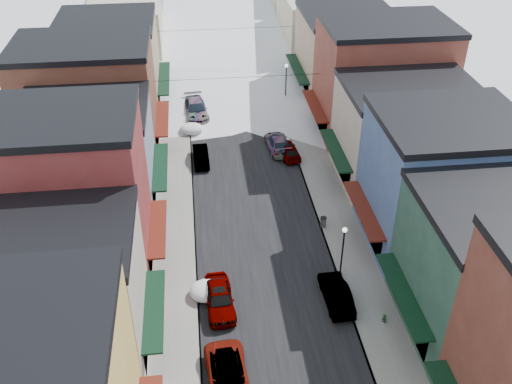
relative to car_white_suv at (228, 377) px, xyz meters
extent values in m
cube|color=black|center=(3.50, 50.92, -0.71)|extent=(10.00, 160.00, 0.01)
cube|color=gray|center=(-3.10, 50.92, -0.64)|extent=(3.20, 160.00, 0.15)
cube|color=gray|center=(10.10, 50.92, -0.64)|extent=(3.20, 160.00, 0.15)
cube|color=slate|center=(-1.55, 50.92, -0.64)|extent=(0.10, 160.00, 0.15)
cube|color=slate|center=(8.55, 50.92, -0.64)|extent=(0.10, 160.00, 0.15)
cube|color=#BFAE9A|center=(-9.70, 3.42, 3.78)|extent=(10.00, 8.00, 9.00)
cube|color=black|center=(-9.70, 3.42, 8.53)|extent=(10.20, 8.20, 0.50)
cube|color=black|center=(-4.10, 3.42, 2.48)|extent=(1.20, 6.80, 0.15)
cube|color=maroon|center=(-10.20, 11.42, 5.28)|extent=(11.00, 8.00, 12.00)
cube|color=black|center=(-10.20, 11.42, 11.53)|extent=(11.20, 8.20, 0.50)
cube|color=#5B1A0F|center=(-4.10, 11.42, 2.48)|extent=(1.20, 6.80, 0.15)
cube|color=#7989A2|center=(-9.70, 19.92, 3.53)|extent=(10.00, 9.00, 8.50)
cube|color=black|center=(-9.70, 19.92, 8.03)|extent=(10.20, 9.20, 0.50)
cube|color=black|center=(-4.10, 19.92, 2.48)|extent=(1.20, 7.65, 0.15)
cube|color=brown|center=(-10.70, 28.92, 4.53)|extent=(12.00, 9.00, 10.50)
cube|color=black|center=(-10.70, 28.92, 10.03)|extent=(12.20, 9.20, 0.50)
cube|color=#5B1A0F|center=(-4.10, 28.92, 2.48)|extent=(1.20, 7.65, 0.15)
cube|color=#9D8767|center=(-9.70, 38.92, 4.03)|extent=(10.00, 11.00, 9.50)
cube|color=black|center=(-9.70, 38.92, 9.03)|extent=(10.20, 11.20, 0.50)
cube|color=black|center=(-4.10, 38.92, 2.48)|extent=(1.20, 9.35, 0.15)
cube|color=#214637|center=(16.70, 2.92, 3.78)|extent=(10.00, 9.00, 9.00)
cube|color=black|center=(11.10, 2.92, 2.48)|extent=(1.20, 7.65, 0.15)
cube|color=#3C5789|center=(16.70, 11.92, 4.28)|extent=(10.00, 9.00, 10.00)
cube|color=black|center=(16.70, 11.92, 9.53)|extent=(10.20, 9.20, 0.50)
cube|color=#5B1A0F|center=(11.10, 11.92, 2.48)|extent=(1.20, 7.65, 0.15)
cube|color=#B7A794|center=(17.20, 20.92, 3.53)|extent=(11.00, 9.00, 8.50)
cube|color=black|center=(17.20, 20.92, 8.03)|extent=(11.20, 9.20, 0.50)
cube|color=black|center=(11.10, 20.92, 2.48)|extent=(1.20, 7.65, 0.15)
cube|color=maroon|center=(17.70, 29.92, 4.78)|extent=(12.00, 9.00, 11.00)
cube|color=black|center=(17.70, 29.92, 10.53)|extent=(12.20, 9.20, 0.50)
cube|color=#5B1A0F|center=(11.10, 29.92, 2.48)|extent=(1.20, 7.65, 0.15)
cube|color=tan|center=(16.70, 39.92, 3.78)|extent=(10.00, 11.00, 9.00)
cube|color=black|center=(16.70, 39.92, 8.53)|extent=(10.20, 11.20, 0.50)
cube|color=black|center=(11.10, 39.92, 2.48)|extent=(1.20, 9.35, 0.15)
cube|color=gray|center=(-9.00, 52.92, 3.28)|extent=(9.00, 13.00, 8.00)
cube|color=gray|center=(16.00, 52.92, 3.28)|extent=(9.00, 13.00, 8.00)
cube|color=gray|center=(-9.00, 66.92, 3.28)|extent=(9.00, 13.00, 8.00)
cylinder|color=black|center=(3.50, 30.92, 5.48)|extent=(16.40, 0.04, 0.04)
cylinder|color=black|center=(3.50, 45.92, 5.48)|extent=(16.40, 0.04, 0.04)
imported|color=silver|center=(0.00, 0.00, 0.00)|extent=(2.74, 5.33, 1.44)
imported|color=#9C9FA4|center=(-0.09, 6.37, 0.07)|extent=(2.14, 4.74, 1.58)
imported|color=black|center=(-0.63, 25.58, -0.05)|extent=(1.53, 4.07, 1.33)
imported|color=#93959B|center=(-0.80, 35.50, 0.13)|extent=(2.91, 6.07, 1.71)
imported|color=black|center=(7.80, 5.93, 0.02)|extent=(1.72, 4.53, 1.47)
imported|color=gray|center=(7.80, 25.78, -0.02)|extent=(2.14, 4.28, 1.40)
imported|color=black|center=(7.00, 27.22, 0.01)|extent=(2.40, 5.18, 1.47)
imported|color=#ACAFB5|center=(2.19, 48.31, -0.02)|extent=(1.95, 4.21, 1.40)
imported|color=silver|center=(4.61, 53.61, 0.05)|extent=(2.80, 5.65, 1.54)
cylinder|color=#535558|center=(8.70, 14.15, -0.16)|extent=(0.48, 0.48, 0.82)
cylinder|color=black|center=(8.70, 14.15, 0.27)|extent=(0.51, 0.51, 0.05)
cylinder|color=black|center=(8.70, 8.41, -0.52)|extent=(0.29, 0.29, 0.10)
cylinder|color=black|center=(8.70, 8.41, 1.38)|extent=(0.12, 0.12, 3.90)
sphere|color=white|center=(8.70, 8.41, 3.48)|extent=(0.35, 0.35, 0.35)
cylinder|color=black|center=(9.38, 37.40, -0.52)|extent=(0.32, 0.32, 0.11)
cylinder|color=black|center=(9.38, 37.40, 1.59)|extent=(0.13, 0.13, 4.32)
sphere|color=white|center=(9.38, 37.40, 3.91)|extent=(0.39, 0.39, 0.39)
imported|color=#234E25|center=(10.47, 3.64, -0.30)|extent=(0.39, 0.39, 0.54)
ellipsoid|color=white|center=(-0.80, 7.44, -0.17)|extent=(2.60, 2.20, 1.10)
ellipsoid|color=white|center=(-0.60, 8.64, -0.44)|extent=(1.11, 1.00, 0.55)
ellipsoid|color=white|center=(-1.40, 31.60, -0.21)|extent=(2.43, 2.05, 1.03)
ellipsoid|color=white|center=(-1.20, 32.80, -0.46)|extent=(1.04, 0.93, 0.52)
camera|label=1|loc=(-0.88, -21.40, 27.22)|focal=40.00mm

